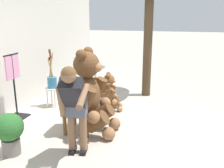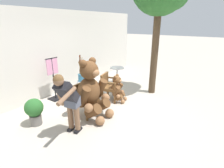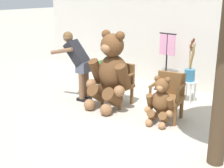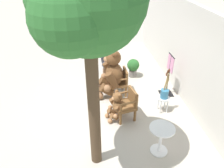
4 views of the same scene
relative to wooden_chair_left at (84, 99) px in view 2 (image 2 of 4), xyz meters
The scene contains 12 objects.
ground_plane 0.88m from the wooden_chair_left, 36.46° to the right, with size 60.00×60.00×0.00m, color #B2A899.
back_wall 2.25m from the wooden_chair_left, 72.90° to the left, with size 10.00×0.16×2.80m, color beige.
wooden_chair_left is the anchor object (origin of this frame).
wooden_chair_right 1.19m from the wooden_chair_left, ahead, with size 0.66×0.63×0.86m.
teddy_bear_large 0.41m from the wooden_chair_left, 88.85° to the right, with size 0.94×0.90×1.57m.
teddy_bear_small 1.25m from the wooden_chair_left, 13.35° to the right, with size 0.54×0.55×0.87m.
person_visitor 1.02m from the wooden_chair_left, 157.18° to the right, with size 0.80×0.59×1.48m.
white_stool 1.51m from the wooden_chair_left, 45.89° to the left, with size 0.34×0.34×0.46m.
brush_bucket 1.52m from the wooden_chair_left, 45.94° to the left, with size 0.22×0.22×0.91m.
round_side_table 2.54m from the wooden_chair_left, 12.00° to the left, with size 0.56×0.56×0.72m.
potted_plant 1.24m from the wooden_chair_left, 148.32° to the left, with size 0.44×0.44×0.68m.
clothing_display_stand 1.53m from the wooden_chair_left, 81.56° to the left, with size 0.44×0.40×1.36m.
Camera 2 is at (-3.72, -2.56, 2.41)m, focal length 28.00 mm.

